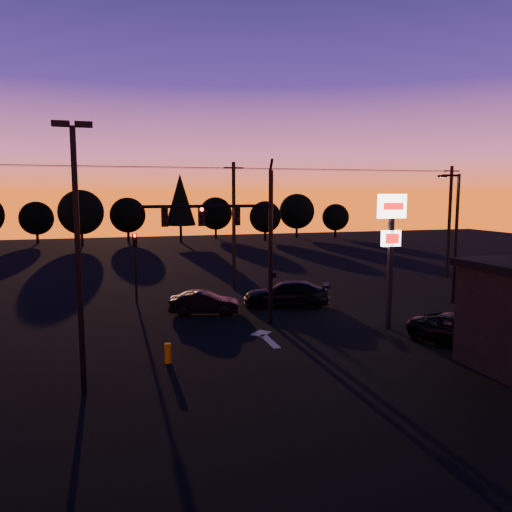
{
  "coord_description": "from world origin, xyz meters",
  "views": [
    {
      "loc": [
        -6.45,
        -20.39,
        6.86
      ],
      "look_at": [
        1.0,
        5.0,
        3.5
      ],
      "focal_mm": 35.0,
      "sensor_mm": 36.0,
      "label": 1
    }
  ],
  "objects": [
    {
      "name": "ground",
      "position": [
        0.0,
        0.0,
        0.0
      ],
      "size": [
        120.0,
        120.0,
        0.0
      ],
      "primitive_type": "plane",
      "color": "black",
      "rests_on": "ground"
    },
    {
      "name": "tree_5",
      "position": [
        9.0,
        54.0,
        3.75
      ],
      "size": [
        4.95,
        4.95,
        6.22
      ],
      "color": "black",
      "rests_on": "ground"
    },
    {
      "name": "tree_2",
      "position": [
        -10.0,
        48.0,
        4.37
      ],
      "size": [
        5.77,
        5.78,
        7.26
      ],
      "color": "black",
      "rests_on": "ground"
    },
    {
      "name": "traffic_signal_mast",
      "position": [
        -0.1,
        3.99,
        4.94
      ],
      "size": [
        6.79,
        0.52,
        8.58
      ],
      "color": "black",
      "rests_on": "ground"
    },
    {
      "name": "power_wires",
      "position": [
        2.0,
        14.0,
        8.57
      ],
      "size": [
        36.0,
        1.22,
        0.07
      ],
      "color": "black",
      "rests_on": "ground"
    },
    {
      "name": "suv_parked",
      "position": [
        8.7,
        -2.14,
        0.69
      ],
      "size": [
        4.17,
        5.43,
        1.37
      ],
      "primitive_type": "imported",
      "rotation": [
        0.0,
        0.0,
        0.44
      ],
      "color": "black",
      "rests_on": "ground"
    },
    {
      "name": "tree_8",
      "position": [
        27.0,
        50.0,
        3.12
      ],
      "size": [
        4.12,
        4.12,
        5.19
      ],
      "color": "black",
      "rests_on": "ground"
    },
    {
      "name": "streetlight",
      "position": [
        13.91,
        5.5,
        4.42
      ],
      "size": [
        1.55,
        0.35,
        8.0
      ],
      "color": "black",
      "rests_on": "ground"
    },
    {
      "name": "car_mid",
      "position": [
        -1.46,
        7.1,
        0.65
      ],
      "size": [
        4.15,
        2.32,
        1.3
      ],
      "primitive_type": "imported",
      "rotation": [
        0.0,
        0.0,
        1.31
      ],
      "color": "black",
      "rests_on": "ground"
    },
    {
      "name": "tree_6",
      "position": [
        15.0,
        48.0,
        3.43
      ],
      "size": [
        4.54,
        4.54,
        5.71
      ],
      "color": "black",
      "rests_on": "ground"
    },
    {
      "name": "tree_3",
      "position": [
        -4.0,
        52.0,
        3.75
      ],
      "size": [
        4.95,
        4.95,
        6.22
      ],
      "color": "black",
      "rests_on": "ground"
    },
    {
      "name": "utility_pole_2",
      "position": [
        20.0,
        14.0,
        4.59
      ],
      "size": [
        1.4,
        0.26,
        9.0
      ],
      "color": "black",
      "rests_on": "ground"
    },
    {
      "name": "tree_1",
      "position": [
        -16.0,
        53.0,
        3.43
      ],
      "size": [
        4.54,
        4.54,
        5.71
      ],
      "color": "black",
      "rests_on": "ground"
    },
    {
      "name": "utility_pole_1",
      "position": [
        2.0,
        14.0,
        4.59
      ],
      "size": [
        1.4,
        0.26,
        9.0
      ],
      "color": "black",
      "rests_on": "ground"
    },
    {
      "name": "tree_7",
      "position": [
        21.0,
        51.0,
        4.06
      ],
      "size": [
        5.36,
        5.36,
        6.74
      ],
      "color": "black",
      "rests_on": "ground"
    },
    {
      "name": "pylon_sign",
      "position": [
        7.0,
        1.5,
        4.91
      ],
      "size": [
        1.5,
        0.28,
        6.8
      ],
      "color": "black",
      "rests_on": "ground"
    },
    {
      "name": "tree_4",
      "position": [
        3.0,
        49.0,
        5.93
      ],
      "size": [
        4.18,
        4.18,
        9.5
      ],
      "color": "black",
      "rests_on": "ground"
    },
    {
      "name": "lane_arrow",
      "position": [
        0.5,
        1.67,
        0.01
      ],
      "size": [
        1.2,
        3.1,
        0.01
      ],
      "color": "beige",
      "rests_on": "ground"
    },
    {
      "name": "parking_lot_light",
      "position": [
        -7.5,
        -3.0,
        5.27
      ],
      "size": [
        1.25,
        0.3,
        9.14
      ],
      "color": "black",
      "rests_on": "ground"
    },
    {
      "name": "car_right",
      "position": [
        3.7,
        7.66,
        0.76
      ],
      "size": [
        5.64,
        3.81,
        1.52
      ],
      "primitive_type": "imported",
      "rotation": [
        0.0,
        0.0,
        -1.93
      ],
      "color": "black",
      "rests_on": "ground"
    },
    {
      "name": "bollard",
      "position": [
        -4.38,
        -0.65,
        0.41
      ],
      "size": [
        0.27,
        0.27,
        0.81
      ],
      "primitive_type": "cylinder",
      "color": "#C77100",
      "rests_on": "ground"
    },
    {
      "name": "secondary_signal",
      "position": [
        -5.0,
        11.49,
        2.86
      ],
      "size": [
        0.3,
        0.31,
        4.35
      ],
      "color": "black",
      "rests_on": "ground"
    }
  ]
}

